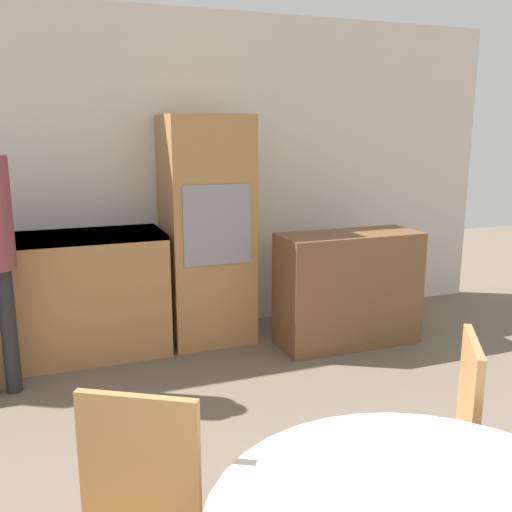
% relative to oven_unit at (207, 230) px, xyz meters
% --- Properties ---
extents(wall_back, '(6.07, 0.05, 2.60)m').
position_rel_oven_unit_xyz_m(wall_back, '(-0.23, 0.34, 0.41)').
color(wall_back, silver).
rests_on(wall_back, ground_plane).
extents(kitchen_counter, '(2.05, 0.60, 0.92)m').
position_rel_oven_unit_xyz_m(kitchen_counter, '(-1.39, -0.01, -0.42)').
color(kitchen_counter, '#AD7A47').
rests_on(kitchen_counter, ground_plane).
extents(oven_unit, '(0.65, 0.59, 1.78)m').
position_rel_oven_unit_xyz_m(oven_unit, '(0.00, 0.00, 0.00)').
color(oven_unit, '#AD7A47').
rests_on(oven_unit, ground_plane).
extents(sideboard, '(1.11, 0.45, 0.89)m').
position_rel_oven_unit_xyz_m(sideboard, '(1.00, -0.51, -0.45)').
color(sideboard, brown).
rests_on(sideboard, ground_plane).
extents(chair_far_right, '(0.55, 0.55, 0.92)m').
position_rel_oven_unit_xyz_m(chair_far_right, '(0.16, -2.68, -0.38)').
color(chair_far_right, '#AD7A47').
rests_on(chair_far_right, ground_plane).
extents(bowl_centre, '(0.17, 0.17, 0.05)m').
position_rel_oven_unit_xyz_m(bowl_centre, '(-0.19, -3.30, -0.13)').
color(bowl_centre, silver).
rests_on(bowl_centre, dining_table).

